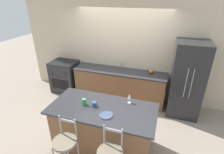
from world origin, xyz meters
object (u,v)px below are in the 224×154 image
Objects in this scene: refrigerator at (187,80)px; oven_range at (65,76)px; coffee_mug at (94,104)px; bar_stool_near at (66,146)px; tumbler_cup at (84,102)px; pumpkin_decoration at (151,71)px; dinner_plate at (106,115)px; wine_glass at (130,97)px.

refrigerator is 3.50m from oven_range.
coffee_mug reaches higher than oven_range.
oven_range is 0.92× the size of bar_stool_near.
refrigerator reaches higher than coffee_mug.
tumbler_cup is 1.00× the size of pumpkin_decoration.
pumpkin_decoration is at bearing 166.84° from refrigerator.
bar_stool_near reaches higher than dinner_plate.
dinner_plate is at bearing -103.90° from pumpkin_decoration.
coffee_mug is (0.22, 0.72, 0.41)m from bar_stool_near.
bar_stool_near is (-1.92, -2.42, -0.38)m from refrigerator.
bar_stool_near is 0.83m from dinner_plate.
coffee_mug is at bearing 4.68° from tumbler_cup.
wine_glass reaches higher than dinner_plate.
bar_stool_near is at bearing -134.61° from dinner_plate.
wine_glass reaches higher than pumpkin_decoration.
dinner_plate is 1.29× the size of wine_glass.
oven_range is 8.44× the size of coffee_mug.
pumpkin_decoration is (0.23, 1.59, -0.11)m from wine_glass.
coffee_mug is at bearing -113.45° from pumpkin_decoration.
tumbler_cup is (-0.20, -0.02, 0.02)m from coffee_mug.
bar_stool_near is at bearing -111.63° from pumpkin_decoration.
wine_glass reaches higher than coffee_mug.
coffee_mug is 0.91× the size of tumbler_cup.
pumpkin_decoration is at bearing 81.84° from wine_glass.
wine_glass is 1.53× the size of tumbler_cup.
dinner_plate is (0.52, 0.53, 0.37)m from bar_stool_near.
refrigerator reaches higher than dinner_plate.
refrigerator is 1.79× the size of bar_stool_near.
oven_range is 2.88m from dinner_plate.
refrigerator is 1.94× the size of oven_range.
oven_range is 2.53m from coffee_mug.
tumbler_cup is at bearing -175.32° from coffee_mug.
pumpkin_decoration is at bearing 3.27° from oven_range.
bar_stool_near is at bearing -128.47° from refrigerator.
coffee_mug is (-0.31, 0.19, 0.03)m from dinner_plate.
bar_stool_near is 1.41m from wine_glass.
refrigerator is 14.94× the size of tumbler_cup.
bar_stool_near is at bearing -106.63° from coffee_mug.
pumpkin_decoration is at bearing 66.55° from coffee_mug.
tumbler_cup reaches higher than oven_range.
tumbler_cup is at bearing -48.48° from oven_range.
refrigerator is 2.56m from tumbler_cup.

